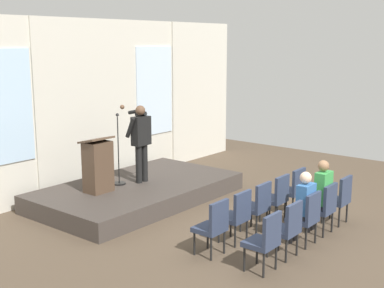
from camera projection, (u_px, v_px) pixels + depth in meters
ground_plane at (279, 238)px, 9.18m from camera, size 14.24×14.24×0.00m
rear_partition at (89, 105)px, 11.95m from camera, size 10.95×0.14×3.94m
stage_platform at (138, 192)px, 11.32m from camera, size 4.45×2.54×0.38m
speaker at (141, 138)px, 11.21m from camera, size 0.50×0.69×1.70m
mic_stand at (119, 169)px, 11.16m from camera, size 0.28×0.28×1.55m
lectern at (98, 166)px, 10.55m from camera, size 0.60×0.48×1.16m
chair_r0_c0 at (213, 224)px, 8.33m from camera, size 0.46×0.44×0.94m
chair_r0_c1 at (237, 214)px, 8.84m from camera, size 0.46×0.44×0.94m
chair_r0_c2 at (258, 204)px, 9.36m from camera, size 0.46×0.44×0.94m
chair_r0_c3 at (277, 196)px, 9.87m from camera, size 0.46×0.44×0.94m
chair_r0_c4 at (293, 188)px, 10.39m from camera, size 0.46×0.44×0.94m
chair_r1_c0 at (265, 239)px, 7.73m from camera, size 0.46×0.44×0.94m
chair_r1_c1 at (287, 226)px, 8.24m from camera, size 0.46×0.44×0.94m
chair_r1_c2 at (307, 215)px, 8.76m from camera, size 0.46×0.44×0.94m
audience_r1_c2 at (303, 204)px, 8.77m from camera, size 0.36×0.39×1.29m
chair_r1_c3 at (324, 206)px, 9.27m from camera, size 0.46×0.44×0.94m
audience_r1_c3 at (320, 193)px, 9.28m from camera, size 0.36×0.39×1.36m
chair_r1_c4 at (339, 197)px, 9.79m from camera, size 0.46×0.44×0.94m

